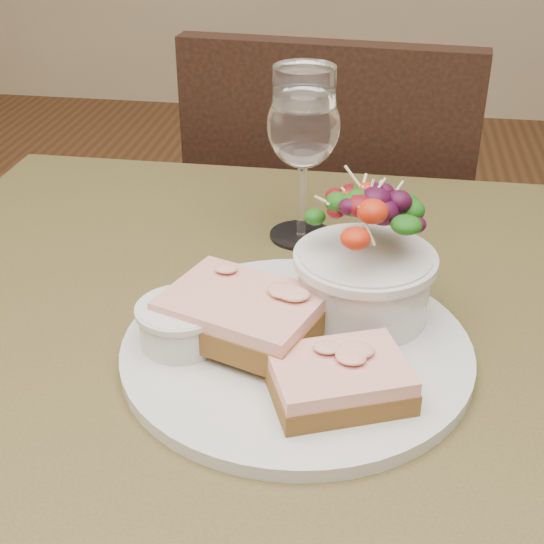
% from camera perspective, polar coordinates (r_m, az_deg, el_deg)
% --- Properties ---
extents(cafe_table, '(0.80, 0.80, 0.75)m').
position_cam_1_polar(cafe_table, '(0.73, -0.67, -11.88)').
color(cafe_table, '#40391B').
rests_on(cafe_table, ground).
extents(chair_far, '(0.45, 0.45, 0.90)m').
position_cam_1_polar(chair_far, '(1.46, 4.59, -5.45)').
color(chair_far, black).
rests_on(chair_far, ground).
extents(dinner_plate, '(0.30, 0.30, 0.01)m').
position_cam_1_polar(dinner_plate, '(0.65, 1.85, -5.84)').
color(dinner_plate, silver).
rests_on(dinner_plate, cafe_table).
extents(sandwich_front, '(0.12, 0.11, 0.03)m').
position_cam_1_polar(sandwich_front, '(0.58, 5.08, -8.05)').
color(sandwich_front, '#4C2D14').
rests_on(sandwich_front, dinner_plate).
extents(sandwich_back, '(0.15, 0.13, 0.03)m').
position_cam_1_polar(sandwich_back, '(0.64, -2.27, -3.16)').
color(sandwich_back, '#4C2D14').
rests_on(sandwich_back, dinner_plate).
extents(ramekin, '(0.07, 0.07, 0.04)m').
position_cam_1_polar(ramekin, '(0.64, -6.89, -3.81)').
color(ramekin, silver).
rests_on(ramekin, dinner_plate).
extents(salad_bowl, '(0.12, 0.12, 0.13)m').
position_cam_1_polar(salad_bowl, '(0.66, 7.05, 1.23)').
color(salad_bowl, silver).
rests_on(salad_bowl, dinner_plate).
extents(garnish, '(0.05, 0.04, 0.02)m').
position_cam_1_polar(garnish, '(0.71, -2.08, -1.23)').
color(garnish, '#10390A').
rests_on(garnish, dinner_plate).
extents(wine_glass, '(0.08, 0.08, 0.18)m').
position_cam_1_polar(wine_glass, '(0.79, 2.38, 10.62)').
color(wine_glass, white).
rests_on(wine_glass, cafe_table).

